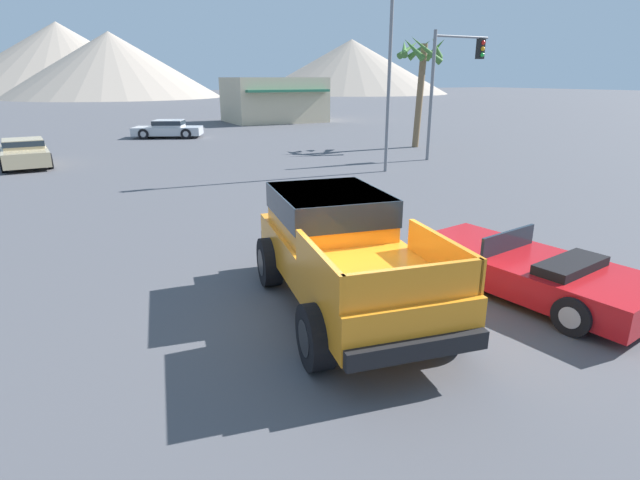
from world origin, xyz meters
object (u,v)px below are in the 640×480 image
orange_pickup_truck (341,245)px  street_lamp_post (390,48)px  traffic_light_main (453,72)px  red_convertible_car (529,271)px  parked_car_tan (25,152)px  palm_tree_tall (420,64)px  parked_car_silver (168,129)px

orange_pickup_truck → street_lamp_post: size_ratio=0.65×
traffic_light_main → orange_pickup_truck: bearing=-136.1°
orange_pickup_truck → red_convertible_car: bearing=-10.1°
orange_pickup_truck → parked_car_tan: (-5.70, 18.83, -0.45)m
red_convertible_car → parked_car_tan: (-8.98, 19.98, 0.19)m
red_convertible_car → parked_car_tan: size_ratio=1.03×
street_lamp_post → red_convertible_car: bearing=-111.8°
parked_car_tan → palm_tree_tall: palm_tree_tall is taller
street_lamp_post → palm_tree_tall: size_ratio=1.37×
parked_car_silver → palm_tree_tall: 16.64m
orange_pickup_truck → parked_car_silver: size_ratio=1.13×
red_convertible_car → orange_pickup_truck: bearing=150.7°
red_convertible_car → palm_tree_tall: bearing=48.7°
street_lamp_post → palm_tree_tall: street_lamp_post is taller
traffic_light_main → street_lamp_post: street_lamp_post is taller
parked_car_tan → street_lamp_post: 16.54m
parked_car_silver → palm_tree_tall: palm_tree_tall is taller
red_convertible_car → parked_car_silver: (-1.17, 28.54, 0.16)m
red_convertible_car → parked_car_silver: parked_car_silver is taller
orange_pickup_truck → parked_car_silver: (2.11, 27.39, -0.48)m
parked_car_silver → palm_tree_tall: size_ratio=0.79×
red_convertible_car → palm_tree_tall: (10.55, 17.40, 4.05)m
red_convertible_car → palm_tree_tall: palm_tree_tall is taller
parked_car_tan → palm_tree_tall: 20.07m
parked_car_tan → orange_pickup_truck: bearing=102.2°
orange_pickup_truck → street_lamp_post: 13.72m
orange_pickup_truck → parked_car_tan: 19.68m
red_convertible_car → street_lamp_post: (4.67, 11.66, 4.44)m
parked_car_silver → traffic_light_main: bearing=-121.9°
red_convertible_car → parked_car_silver: size_ratio=0.96×
orange_pickup_truck → parked_car_silver: 27.48m
parked_car_silver → traffic_light_main: 18.81m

